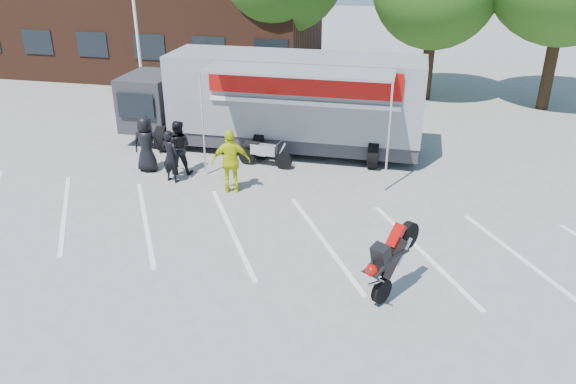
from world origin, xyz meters
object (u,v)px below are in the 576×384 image
at_px(parked_motorcycle, 265,166).
at_px(spectator_leather_a, 146,144).
at_px(stunt_bike_rider, 397,291).
at_px(transporter_truck, 281,149).
at_px(spectator_leather_b, 170,156).
at_px(spectator_leather_c, 178,147).
at_px(spectator_hivis, 231,162).

bearing_deg(parked_motorcycle, spectator_leather_a, 114.67).
distance_m(stunt_bike_rider, spectator_leather_a, 9.62).
xyz_separation_m(transporter_truck, spectator_leather_b, (-2.62, -3.46, 0.82)).
xyz_separation_m(transporter_truck, stunt_bike_rider, (4.42, -7.89, 0.00)).
bearing_deg(parked_motorcycle, stunt_bike_rider, -136.65).
relative_size(spectator_leather_c, spectator_hivis, 0.91).
height_order(spectator_leather_b, spectator_leather_c, spectator_leather_c).
bearing_deg(spectator_leather_c, transporter_truck, -144.62).
height_order(parked_motorcycle, spectator_leather_c, spectator_leather_c).
bearing_deg(transporter_truck, parked_motorcycle, -94.62).
bearing_deg(spectator_leather_a, spectator_leather_b, 147.01).
distance_m(spectator_leather_a, spectator_leather_c, 1.06).
relative_size(spectator_leather_a, spectator_hivis, 0.95).
relative_size(stunt_bike_rider, spectator_leather_c, 1.04).
distance_m(parked_motorcycle, spectator_leather_a, 3.86).
xyz_separation_m(transporter_truck, parked_motorcycle, (-0.14, -1.69, 0.00)).
height_order(stunt_bike_rider, spectator_leather_c, spectator_leather_c).
distance_m(spectator_leather_a, spectator_leather_b, 1.26).
xyz_separation_m(parked_motorcycle, spectator_leather_b, (-2.49, -1.77, 0.82)).
bearing_deg(parked_motorcycle, transporter_truck, 2.43).
height_order(transporter_truck, spectator_leather_b, transporter_truck).
relative_size(transporter_truck, spectator_hivis, 5.46).
bearing_deg(spectator_leather_a, parked_motorcycle, -165.03).
bearing_deg(stunt_bike_rider, parked_motorcycle, 158.25).
relative_size(parked_motorcycle, spectator_hivis, 0.98).
xyz_separation_m(parked_motorcycle, spectator_hivis, (-0.45, -2.10, 0.95)).
xyz_separation_m(spectator_leather_b, spectator_leather_c, (-0.02, 0.65, 0.05)).
height_order(parked_motorcycle, spectator_leather_b, spectator_leather_b).
bearing_deg(spectator_leather_a, stunt_bike_rider, 145.42).
bearing_deg(spectator_leather_b, spectator_leather_a, -13.68).
bearing_deg(spectator_leather_c, spectator_leather_a, -10.52).
height_order(stunt_bike_rider, spectator_hivis, spectator_hivis).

